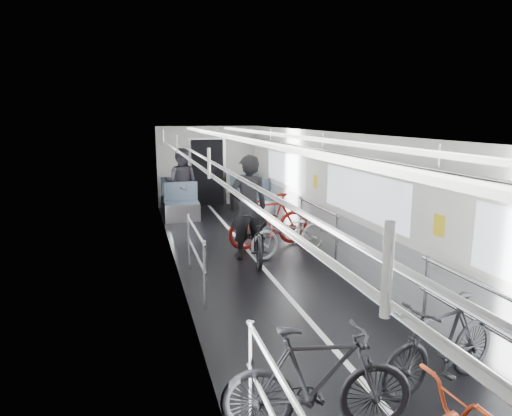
{
  "coord_description": "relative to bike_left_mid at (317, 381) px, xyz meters",
  "views": [
    {
      "loc": [
        -2.17,
        -6.73,
        2.68
      ],
      "look_at": [
        0.0,
        1.3,
        1.01
      ],
      "focal_mm": 32.0,
      "sensor_mm": 36.0,
      "label": 1
    }
  ],
  "objects": [
    {
      "name": "bike_aisle",
      "position": [
        0.78,
        4.84,
        -0.0
      ],
      "size": [
        0.95,
        1.95,
        0.98
      ],
      "primitive_type": "imported",
      "rotation": [
        0.0,
        0.0,
        -0.16
      ],
      "color": "black",
      "rests_on": "floor"
    },
    {
      "name": "person_standing",
      "position": [
        0.65,
        4.94,
        0.5
      ],
      "size": [
        0.75,
        0.51,
        1.99
      ],
      "primitive_type": "imported",
      "rotation": [
        0.0,
        0.0,
        3.1
      ],
      "color": "black",
      "rests_on": "floor"
    },
    {
      "name": "bike_right_mid",
      "position": [
        1.47,
        4.89,
        -0.04
      ],
      "size": [
        1.84,
        1.07,
        0.92
      ],
      "primitive_type": "imported",
      "rotation": [
        0.0,
        0.0,
        -1.29
      ],
      "color": "#B1B0B5",
      "rests_on": "floor"
    },
    {
      "name": "car_shell",
      "position": [
        0.76,
        5.29,
        0.63
      ],
      "size": [
        3.02,
        14.01,
        2.41
      ],
      "color": "black",
      "rests_on": "ground"
    },
    {
      "name": "person_seated",
      "position": [
        -0.19,
        9.04,
        0.44
      ],
      "size": [
        1.07,
        0.94,
        1.86
      ],
      "primitive_type": "imported",
      "rotation": [
        0.0,
        0.0,
        2.84
      ],
      "color": "#27252B",
      "rests_on": "floor"
    },
    {
      "name": "bike_right_near",
      "position": [
        1.45,
        0.31,
        -0.02
      ],
      "size": [
        1.65,
        0.83,
        0.96
      ],
      "primitive_type": "imported",
      "rotation": [
        0.0,
        0.0,
        -1.32
      ],
      "color": "black",
      "rests_on": "floor"
    },
    {
      "name": "bike_left_mid",
      "position": [
        0.0,
        0.0,
        0.0
      ],
      "size": [
        1.7,
        0.76,
        0.99
      ],
      "primitive_type": "imported",
      "rotation": [
        0.0,
        0.0,
        1.39
      ],
      "color": "black",
      "rests_on": "floor"
    },
    {
      "name": "bike_right_far",
      "position": [
        1.27,
        5.61,
        0.06
      ],
      "size": [
        1.93,
        0.88,
        1.12
      ],
      "primitive_type": "imported",
      "rotation": [
        0.0,
        0.0,
        -1.37
      ],
      "color": "#A31A14",
      "rests_on": "floor"
    }
  ]
}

